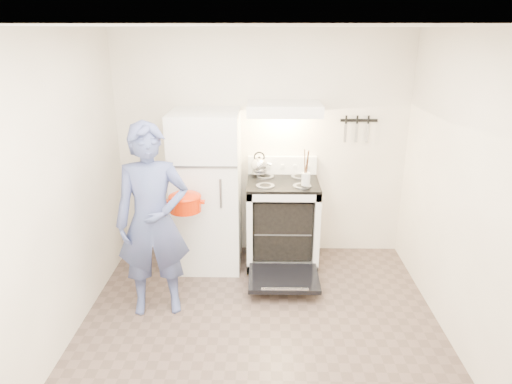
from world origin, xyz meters
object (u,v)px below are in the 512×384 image
at_px(stove_body, 282,224).
at_px(dutch_oven, 185,204).
at_px(refrigerator, 207,191).
at_px(tea_kettle, 259,164).
at_px(person, 153,222).

height_order(stove_body, dutch_oven, dutch_oven).
height_order(refrigerator, tea_kettle, refrigerator).
height_order(refrigerator, dutch_oven, refrigerator).
height_order(tea_kettle, person, person).
relative_size(tea_kettle, dutch_oven, 0.72).
xyz_separation_m(stove_body, tea_kettle, (-0.26, 0.20, 0.63)).
height_order(stove_body, tea_kettle, tea_kettle).
bearing_deg(dutch_oven, refrigerator, 75.17).
bearing_deg(refrigerator, dutch_oven, -104.83).
relative_size(refrigerator, person, 0.96).
distance_m(stove_body, dutch_oven, 1.20).
relative_size(stove_body, dutch_oven, 2.44).
bearing_deg(person, stove_body, 28.63).
bearing_deg(refrigerator, stove_body, 1.77).
distance_m(stove_body, person, 1.57).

